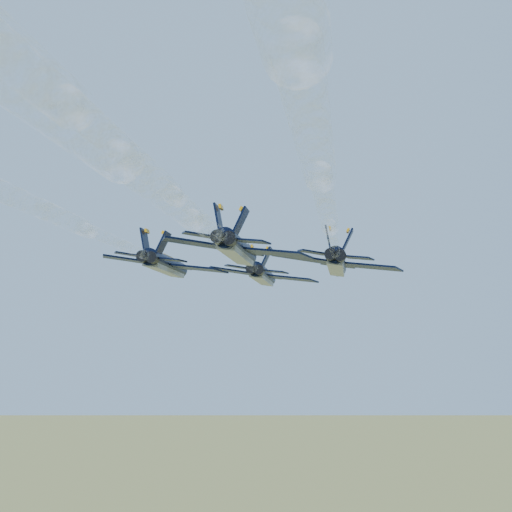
# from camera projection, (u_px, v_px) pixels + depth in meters

# --- Properties ---
(jet_lead) EXTENTS (14.73, 18.81, 4.27)m
(jet_lead) POSITION_uv_depth(u_px,v_px,m) (263.00, 275.00, 102.73)
(jet_lead) COLOR black
(jet_left) EXTENTS (14.73, 18.81, 4.27)m
(jet_left) POSITION_uv_depth(u_px,v_px,m) (166.00, 265.00, 89.95)
(jet_left) COLOR black
(jet_right) EXTENTS (14.73, 18.81, 4.27)m
(jet_right) POSITION_uv_depth(u_px,v_px,m) (337.00, 263.00, 88.17)
(jet_right) COLOR black
(jet_slot) EXTENTS (14.73, 18.81, 4.27)m
(jet_slot) POSITION_uv_depth(u_px,v_px,m) (238.00, 249.00, 75.73)
(jet_slot) COLOR black
(smoke_trail_lead) EXTENTS (3.46, 93.94, 3.26)m
(smoke_trail_lead) POSITION_uv_depth(u_px,v_px,m) (65.00, 113.00, 32.07)
(smoke_trail_lead) COLOR white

